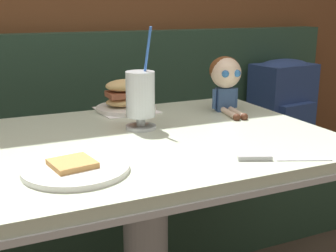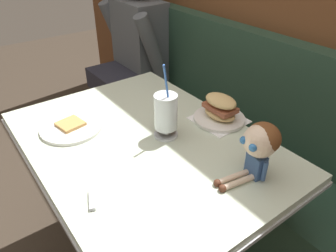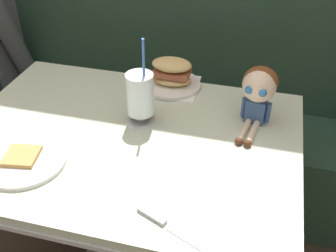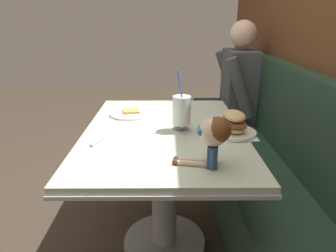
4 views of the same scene
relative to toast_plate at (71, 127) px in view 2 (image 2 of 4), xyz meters
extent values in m
cube|color=#233D2D|center=(0.25, 0.79, -0.52)|extent=(2.60, 0.48, 0.45)
cube|color=#233D2D|center=(0.25, 0.98, -0.02)|extent=(2.60, 0.10, 0.55)
cube|color=beige|center=(0.25, 0.20, -0.02)|extent=(1.10, 0.80, 0.03)
cube|color=#B7BABF|center=(0.25, 0.20, -0.05)|extent=(1.11, 0.81, 0.02)
cylinder|color=#A5A8AD|center=(0.25, 0.20, -0.38)|extent=(0.14, 0.14, 0.65)
cylinder|color=white|center=(0.00, 0.00, 0.00)|extent=(0.25, 0.25, 0.01)
cube|color=tan|center=(-0.01, 0.00, 0.01)|extent=(0.11, 0.11, 0.01)
cylinder|color=silver|center=(0.27, 0.28, 0.00)|extent=(0.10, 0.10, 0.01)
cylinder|color=silver|center=(0.27, 0.28, 0.02)|extent=(0.03, 0.03, 0.03)
cylinder|color=silver|center=(0.27, 0.28, 0.10)|extent=(0.09, 0.09, 0.14)
cylinder|color=#E0DB6B|center=(0.27, 0.28, 0.09)|extent=(0.08, 0.08, 0.11)
cylinder|color=blue|center=(0.29, 0.28, 0.20)|extent=(0.03, 0.05, 0.22)
cube|color=white|center=(0.31, 0.54, -0.01)|extent=(0.21, 0.21, 0.00)
cylinder|color=white|center=(0.31, 0.54, 0.00)|extent=(0.22, 0.22, 0.01)
ellipsoid|color=tan|center=(0.31, 0.54, 0.03)|extent=(0.15, 0.10, 0.04)
cube|color=#995138|center=(0.31, 0.54, 0.05)|extent=(0.14, 0.09, 0.02)
ellipsoid|color=tan|center=(0.31, 0.54, 0.09)|extent=(0.15, 0.10, 0.04)
cube|color=silver|center=(0.54, -0.16, -0.01)|extent=(0.14, 0.07, 0.00)
cube|color=#B2B5BA|center=(0.43, -0.11, 0.00)|extent=(0.09, 0.05, 0.01)
cube|color=#385689|center=(0.64, 0.38, 0.03)|extent=(0.07, 0.05, 0.08)
sphere|color=beige|center=(0.64, 0.38, 0.13)|extent=(0.11, 0.11, 0.11)
ellipsoid|color=brown|center=(0.64, 0.40, 0.14)|extent=(0.13, 0.12, 0.10)
sphere|color=#2D6BB2|center=(0.61, 0.34, 0.14)|extent=(0.03, 0.03, 0.03)
sphere|color=#2D6BB2|center=(0.65, 0.33, 0.14)|extent=(0.03, 0.03, 0.03)
cylinder|color=beige|center=(0.61, 0.31, 0.00)|extent=(0.04, 0.12, 0.02)
cylinder|color=beige|center=(0.64, 0.30, 0.00)|extent=(0.04, 0.12, 0.02)
sphere|color=#4C2819|center=(0.60, 0.25, 0.00)|extent=(0.03, 0.03, 0.03)
sphere|color=#4C2819|center=(0.63, 0.24, 0.00)|extent=(0.03, 0.03, 0.03)
cylinder|color=#385689|center=(0.60, 0.39, 0.04)|extent=(0.02, 0.02, 0.07)
cylinder|color=#385689|center=(0.68, 0.38, 0.04)|extent=(0.02, 0.02, 0.07)
cube|color=#4C5156|center=(-0.76, 0.82, -0.01)|extent=(0.38, 0.24, 0.58)
cube|color=#23232D|center=(-0.76, 0.64, -0.23)|extent=(0.34, 0.36, 0.14)
cylinder|color=#4C5156|center=(-0.99, 0.77, 0.02)|extent=(0.09, 0.25, 0.48)
cylinder|color=#4C5156|center=(-0.53, 0.77, 0.02)|extent=(0.09, 0.25, 0.48)
camera|label=1|loc=(-0.20, -0.97, 0.37)|focal=47.28mm
camera|label=2|loc=(1.13, -0.34, 0.71)|focal=34.41mm
camera|label=3|loc=(0.64, -0.77, 0.78)|focal=43.51mm
camera|label=4|loc=(1.65, 0.21, 0.53)|focal=31.50mm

